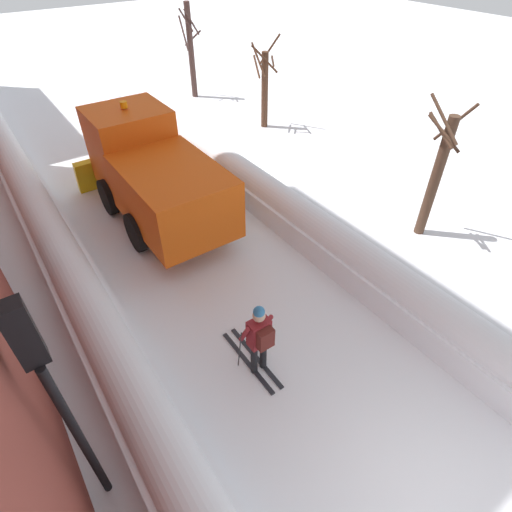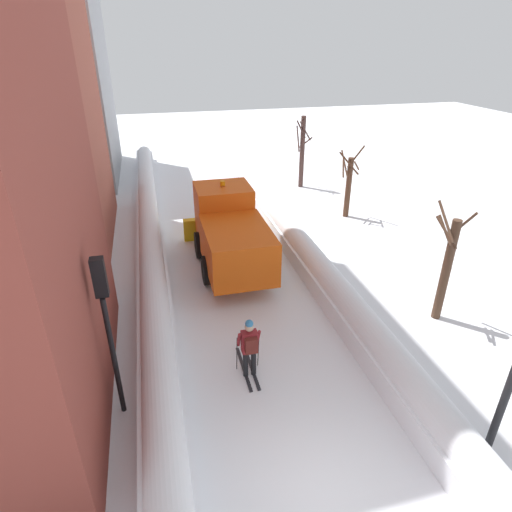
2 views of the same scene
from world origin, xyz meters
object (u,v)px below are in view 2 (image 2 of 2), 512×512
at_px(skier, 249,346).
at_px(bare_tree_near, 446,267).
at_px(plow_truck, 230,232).
at_px(bare_tree_far, 302,151).
at_px(bare_tree_mid, 349,184).
at_px(traffic_light_pole, 105,309).

distance_m(skier, bare_tree_near, 6.70).
relative_size(plow_truck, bare_tree_far, 1.43).
bearing_deg(bare_tree_far, bare_tree_mid, -83.11).
height_order(skier, bare_tree_near, bare_tree_near).
height_order(plow_truck, traffic_light_pole, traffic_light_pole).
bearing_deg(skier, bare_tree_near, 10.07).
bearing_deg(bare_tree_far, plow_truck, -124.06).
distance_m(bare_tree_near, bare_tree_mid, 8.97).
height_order(skier, bare_tree_mid, bare_tree_mid).
xyz_separation_m(traffic_light_pole, bare_tree_far, (10.11, 15.60, -0.74)).
distance_m(bare_tree_mid, bare_tree_far, 5.24).
bearing_deg(bare_tree_near, skier, -169.93).
height_order(plow_truck, bare_tree_far, bare_tree_far).
distance_m(traffic_light_pole, bare_tree_far, 18.60).
xyz_separation_m(plow_truck, bare_tree_far, (6.10, 9.02, 0.71)).
relative_size(skier, traffic_light_pole, 0.43).
bearing_deg(skier, bare_tree_far, 65.98).
distance_m(plow_truck, bare_tree_near, 7.75).
xyz_separation_m(plow_truck, bare_tree_near, (5.84, -5.08, 0.40)).
relative_size(plow_truck, skier, 3.31).
distance_m(plow_truck, bare_tree_mid, 7.74).
bearing_deg(bare_tree_mid, skier, -126.38).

